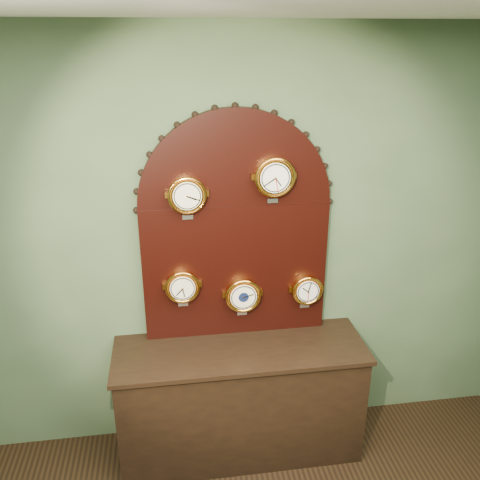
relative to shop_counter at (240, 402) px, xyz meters
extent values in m
plane|color=#435A3E|center=(0.00, 0.27, 1.00)|extent=(4.00, 0.00, 4.00)
cube|color=black|center=(0.00, 0.00, 0.00)|extent=(1.60, 0.50, 0.80)
cube|color=black|center=(0.00, 0.22, 0.88)|extent=(1.20, 0.06, 0.90)
cylinder|color=black|center=(0.00, 0.22, 1.33)|extent=(1.20, 0.06, 1.20)
cylinder|color=orange|center=(-0.30, 0.16, 1.43)|extent=(0.21, 0.08, 0.21)
torus|color=orange|center=(-0.30, 0.13, 1.43)|extent=(0.23, 0.02, 0.23)
cylinder|color=white|center=(-0.30, 0.12, 1.43)|extent=(0.17, 0.01, 0.17)
cube|color=silver|center=(-0.30, 0.19, 1.28)|extent=(0.06, 0.01, 0.03)
cylinder|color=orange|center=(0.23, 0.16, 1.52)|extent=(0.23, 0.08, 0.23)
torus|color=orange|center=(0.23, 0.13, 1.52)|extent=(0.25, 0.02, 0.25)
cylinder|color=white|center=(0.23, 0.12, 1.52)|extent=(0.18, 0.01, 0.18)
cube|color=silver|center=(0.23, 0.19, 1.36)|extent=(0.07, 0.01, 0.03)
cylinder|color=orange|center=(-0.35, 0.16, 0.83)|extent=(0.20, 0.08, 0.20)
torus|color=orange|center=(-0.35, 0.13, 0.83)|extent=(0.22, 0.02, 0.22)
cylinder|color=white|center=(-0.35, 0.12, 0.83)|extent=(0.16, 0.01, 0.16)
cube|color=silver|center=(-0.35, 0.19, 0.68)|extent=(0.07, 0.01, 0.03)
cylinder|color=orange|center=(0.04, 0.16, 0.74)|extent=(0.22, 0.08, 0.22)
torus|color=orange|center=(0.04, 0.13, 0.74)|extent=(0.24, 0.02, 0.24)
cylinder|color=white|center=(0.04, 0.12, 0.74)|extent=(0.17, 0.01, 0.17)
cube|color=silver|center=(0.04, 0.19, 0.58)|extent=(0.07, 0.01, 0.03)
cylinder|color=#0D173C|center=(0.04, 0.12, 0.74)|extent=(0.07, 0.00, 0.07)
cylinder|color=orange|center=(0.47, 0.16, 0.74)|extent=(0.19, 0.08, 0.19)
torus|color=orange|center=(0.47, 0.13, 0.74)|extent=(0.21, 0.02, 0.21)
cylinder|color=white|center=(0.47, 0.12, 0.74)|extent=(0.15, 0.01, 0.15)
cube|color=silver|center=(0.47, 0.19, 0.60)|extent=(0.06, 0.01, 0.03)
camera|label=1|loc=(-0.40, -2.74, 2.31)|focal=37.81mm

